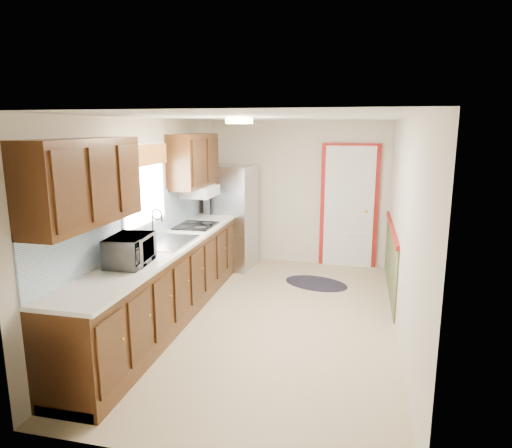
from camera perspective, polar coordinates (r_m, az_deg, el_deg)
The scene contains 8 objects.
room_shell at distance 5.32m, azimuth 1.65°, elevation 0.15°, with size 3.20×5.20×2.52m.
kitchen_run at distance 5.52m, azimuth -11.70°, elevation -3.83°, with size 0.63×4.00×2.20m.
back_wall_trim at distance 7.45m, azimuth 12.55°, elevation 0.87°, with size 1.12×2.30×2.08m.
ceiling_fixture at distance 5.08m, azimuth -2.13°, elevation 12.77°, with size 0.30×0.30×0.06m, color #FFD88C.
microwave at distance 4.72m, azimuth -15.53°, elevation -2.79°, with size 0.54×0.30×0.36m, color white.
refrigerator at distance 7.50m, azimuth -3.05°, elevation 0.87°, with size 0.78×0.75×1.69m.
rug at distance 6.93m, azimuth 7.52°, elevation -7.36°, with size 0.96×0.62×0.01m, color black.
cooktop at distance 6.40m, azimuth -7.53°, elevation -0.20°, with size 0.50×0.60×0.02m, color black.
Camera 1 is at (1.02, -5.10, 2.30)m, focal length 32.00 mm.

